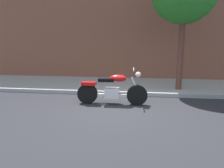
{
  "coord_description": "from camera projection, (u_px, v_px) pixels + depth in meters",
  "views": [
    {
      "loc": [
        0.66,
        -5.63,
        1.93
      ],
      "look_at": [
        -0.17,
        0.69,
        0.65
      ],
      "focal_mm": 33.97,
      "sensor_mm": 36.0,
      "label": 1
    }
  ],
  "objects": [
    {
      "name": "ground_plane",
      "position": [
        115.0,
        112.0,
        5.94
      ],
      "size": [
        60.0,
        60.0,
        0.0
      ],
      "primitive_type": "plane",
      "color": "#28282D"
    },
    {
      "name": "motorcycle",
      "position": [
        112.0,
        90.0,
        6.54
      ],
      "size": [
        2.18,
        0.7,
        1.13
      ],
      "color": "black",
      "rests_on": "ground"
    },
    {
      "name": "sidewalk",
      "position": [
        124.0,
        85.0,
        9.17
      ],
      "size": [
        21.03,
        3.13,
        0.14
      ],
      "primitive_type": "cube",
      "color": "#A2A2A2",
      "rests_on": "ground"
    }
  ]
}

